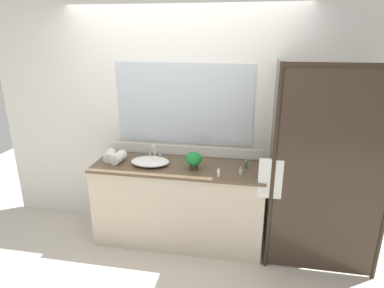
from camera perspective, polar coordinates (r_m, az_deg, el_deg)
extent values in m
plane|color=beige|center=(3.86, -2.28, -16.24)|extent=(8.00, 8.00, 0.00)
cube|color=silver|center=(3.62, -1.35, 4.11)|extent=(4.40, 0.05, 2.60)
cube|color=silver|center=(3.70, -1.40, -1.19)|extent=(1.80, 0.01, 0.11)
cube|color=silver|center=(3.55, -1.48, 6.91)|extent=(1.49, 0.01, 0.87)
cube|color=beige|center=(3.64, -2.33, -10.53)|extent=(1.80, 0.56, 0.87)
cube|color=brown|center=(3.44, -2.47, -4.05)|extent=(1.80, 0.58, 0.03)
cylinder|color=#2D2319|center=(3.07, 13.95, -5.10)|extent=(0.04, 0.04, 2.00)
cube|color=#2D2319|center=(2.92, 25.55, 12.38)|extent=(1.00, 0.04, 0.04)
cube|color=#382B21|center=(3.15, 23.08, -5.50)|extent=(0.96, 0.01, 1.96)
cube|color=#382B21|center=(3.34, 13.70, -3.15)|extent=(0.01, 0.57, 1.96)
cylinder|color=#2D2319|center=(3.04, 13.73, -2.97)|extent=(0.32, 0.02, 0.02)
cube|color=white|center=(3.10, 13.49, -5.92)|extent=(0.22, 0.04, 0.38)
ellipsoid|color=white|center=(3.47, -7.32, -3.05)|extent=(0.41, 0.29, 0.07)
cube|color=silver|center=(3.64, -6.48, -2.42)|extent=(0.17, 0.04, 0.02)
cylinder|color=silver|center=(3.61, -6.52, -1.20)|extent=(0.02, 0.02, 0.15)
cylinder|color=silver|center=(3.54, -6.80, -0.36)|extent=(0.02, 0.10, 0.02)
cylinder|color=silver|center=(3.64, -7.40, -1.93)|extent=(0.02, 0.02, 0.04)
cylinder|color=silver|center=(3.61, -5.58, -2.06)|extent=(0.02, 0.02, 0.04)
cylinder|color=#473828|center=(3.34, 0.30, -3.97)|extent=(0.09, 0.09, 0.05)
ellipsoid|color=#1D8135|center=(3.31, 0.30, -2.61)|extent=(0.17, 0.17, 0.14)
cylinder|color=silver|center=(3.25, 8.51, -4.76)|extent=(0.03, 0.03, 0.06)
cylinder|color=#9E895B|center=(3.23, 8.54, -4.18)|extent=(0.02, 0.02, 0.01)
cylinder|color=white|center=(3.16, 4.66, -5.12)|extent=(0.03, 0.03, 0.08)
cylinder|color=#9E895B|center=(3.14, 4.68, -4.34)|extent=(0.02, 0.02, 0.01)
cylinder|color=#4C7056|center=(3.38, 9.35, -3.65)|extent=(0.03, 0.03, 0.08)
cylinder|color=#9E895B|center=(3.37, 9.39, -2.91)|extent=(0.02, 0.02, 0.02)
cylinder|color=white|center=(3.65, -14.15, -2.01)|extent=(0.15, 0.21, 0.11)
cylinder|color=white|center=(3.58, -12.76, -2.30)|extent=(0.13, 0.21, 0.11)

